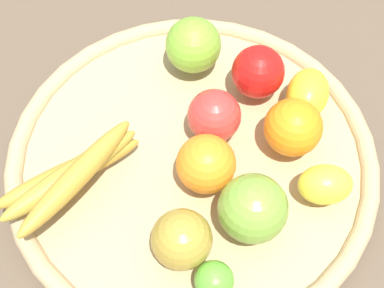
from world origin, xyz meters
The scene contains 13 objects.
ground_plane centered at (0.00, 0.00, 0.00)m, with size 2.40×2.40×0.00m, color brown.
basket centered at (0.00, 0.00, 0.02)m, with size 0.46×0.46×0.03m.
apple_1 centered at (0.05, 0.10, 0.07)m, with size 0.08×0.08×0.08m, color #76A337.
apple_4 centered at (0.12, 0.05, 0.07)m, with size 0.07×0.07×0.07m, color #A68831.
apple_0 centered at (-0.13, -0.06, 0.07)m, with size 0.07×0.07×0.07m, color #79B732.
lemon_0 centered at (-0.02, 0.16, 0.06)m, with size 0.06×0.05×0.05m, color yellow.
apple_2 centered at (-0.04, 0.01, 0.07)m, with size 0.07×0.07×0.07m, color #C2352F.
banana_bunch centered at (0.10, -0.10, 0.06)m, with size 0.19×0.12×0.05m.
orange_1 centered at (-0.07, 0.10, 0.07)m, with size 0.07×0.07×0.07m, color orange.
lime_0 centered at (0.14, 0.10, 0.05)m, with size 0.04×0.04×0.04m, color #5AAB31.
lemon_1 centered at (-0.13, 0.10, 0.06)m, with size 0.07×0.05×0.05m, color yellow.
orange_0 centered at (0.02, 0.03, 0.07)m, with size 0.07×0.07×0.07m, color orange.
apple_3 centered at (-0.13, 0.03, 0.07)m, with size 0.07×0.07×0.07m, color red.
Camera 1 is at (0.32, 0.16, 0.63)m, focal length 53.10 mm.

